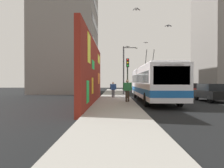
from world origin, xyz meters
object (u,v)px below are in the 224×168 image
parked_car_black (212,92)px  street_lamp (125,66)px  city_bus (153,82)px  pedestrian_midblock (113,89)px  parked_car_silver (174,88)px  pedestrian_at_curb (127,89)px  parked_car_red (186,89)px  parked_car_navy (164,87)px  traffic_light (128,71)px

parked_car_black → street_lamp: (8.29, 7.22, 2.91)m
city_bus → pedestrian_midblock: city_bus is taller
city_bus → parked_car_black: bearing=-91.5°
city_bus → parked_car_silver: size_ratio=2.70×
pedestrian_at_curb → street_lamp: 10.41m
pedestrian_midblock → pedestrian_at_curb: size_ratio=0.89×
pedestrian_at_curb → pedestrian_midblock: bearing=14.9°
parked_car_red → parked_car_silver: 5.25m
parked_car_navy → pedestrian_midblock: pedestrian_midblock is taller
parked_car_navy → parked_car_black: bearing=180.0°
parked_car_silver → street_lamp: bearing=114.4°
parked_car_red → street_lamp: (1.97, 7.22, 2.91)m
parked_car_black → street_lamp: size_ratio=0.67×
city_bus → pedestrian_at_curb: size_ratio=6.88×
parked_car_navy → pedestrian_at_curb: bearing=158.2°
parked_car_navy → parked_car_red: bearing=-180.0°
parked_car_navy → traffic_light: 17.13m
parked_car_silver → street_lamp: size_ratio=0.73×
parked_car_navy → street_lamp: bearing=140.9°
city_bus → parked_car_navy: city_bus is taller
parked_car_black → parked_car_silver: size_ratio=0.91×
city_bus → pedestrian_at_curb: (-1.93, 2.39, -0.52)m
city_bus → pedestrian_at_curb: bearing=128.9°
parked_car_silver → pedestrian_midblock: (-8.95, 8.77, 0.23)m
traffic_light → pedestrian_at_curb: bearing=176.1°
city_bus → street_lamp: 8.64m
city_bus → parked_car_red: size_ratio=2.81×
pedestrian_midblock → traffic_light: traffic_light is taller
parked_car_black → parked_car_silver: (11.58, -0.00, 0.00)m
pedestrian_at_curb → traffic_light: 3.95m
traffic_light → street_lamp: bearing=-1.1°
parked_car_navy → pedestrian_midblock: bearing=148.9°
parked_car_silver → pedestrian_at_curb: pedestrian_at_curb is taller
parked_car_navy → traffic_light: traffic_light is taller
parked_car_silver → parked_car_navy: 5.60m
city_bus → parked_car_red: (6.19, -5.20, -0.89)m
parked_car_red → street_lamp: 8.03m
parked_car_red → parked_car_navy: size_ratio=1.05×
parked_car_black → parked_car_navy: same height
city_bus → pedestrian_at_curb: 3.12m
city_bus → traffic_light: 2.93m
parked_car_red → pedestrian_midblock: 9.52m
parked_car_red → pedestrian_midblock: (-3.70, 8.77, 0.23)m
street_lamp → pedestrian_at_curb: bearing=177.9°
parked_car_red → traffic_light: (-4.51, 7.35, 1.96)m
pedestrian_at_curb → traffic_light: bearing=-3.9°
city_bus → pedestrian_midblock: 4.40m
parked_car_navy → pedestrian_at_curb: size_ratio=2.34×
parked_car_navy → pedestrian_at_curb: (-18.97, 7.59, 0.37)m
parked_car_black → pedestrian_at_curb: pedestrian_at_curb is taller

